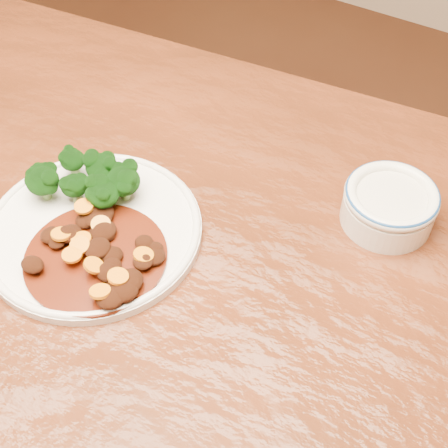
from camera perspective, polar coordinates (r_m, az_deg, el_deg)
The scene contains 5 objects.
dining_table at distance 0.82m, azimuth -10.40°, elevation -6.88°, with size 1.58×1.05×0.75m.
dinner_plate at distance 0.78m, azimuth -11.87°, elevation -0.51°, with size 0.27×0.27×0.02m.
broccoli_florets at distance 0.80m, azimuth -12.71°, elevation 4.04°, with size 0.14×0.10×0.05m.
mince_stew at distance 0.74m, azimuth -11.23°, elevation -2.58°, with size 0.17×0.17×0.03m.
dip_bowl at distance 0.79m, azimuth 14.89°, elevation 1.77°, with size 0.12×0.12×0.05m.
Camera 1 is at (0.36, -0.31, 1.34)m, focal length 50.00 mm.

